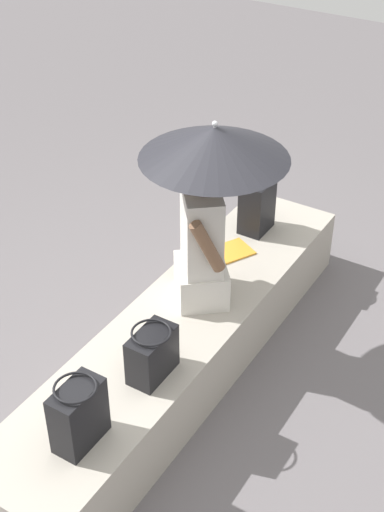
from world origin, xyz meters
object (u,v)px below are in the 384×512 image
parasol (215,143)px  magazine (229,252)px  tote_bag_canvas (79,415)px  shoulder_bag_spare (257,205)px  handbag_black (152,354)px  person_seated (202,241)px

parasol → magazine: bearing=-164.4°
parasol → magazine: (-0.43, -0.12, -0.97)m
tote_bag_canvas → shoulder_bag_spare: size_ratio=0.91×
parasol → magazine: parasol is taller
tote_bag_canvas → shoulder_bag_spare: shoulder_bag_spare is taller
handbag_black → magazine: (-1.15, -0.20, -0.13)m
parasol → magazine: size_ratio=3.93×
tote_bag_canvas → shoulder_bag_spare: 2.02m
parasol → shoulder_bag_spare: 1.10m
person_seated → parasol: bearing=135.8°
handbag_black → shoulder_bag_spare: (-1.48, -0.18, 0.05)m
person_seated → magazine: 0.61m
handbag_black → shoulder_bag_spare: size_ratio=0.75×
tote_bag_canvas → magazine: size_ratio=1.23×
person_seated → tote_bag_canvas: size_ratio=2.61×
tote_bag_canvas → magazine: tote_bag_canvas is taller
person_seated → parasol: parasol is taller
magazine → handbag_black: bearing=37.4°
shoulder_bag_spare → magazine: size_ratio=1.35×
shoulder_bag_spare → person_seated: bearing=4.3°
handbag_black → magazine: handbag_black is taller
parasol → shoulder_bag_spare: bearing=-172.1°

